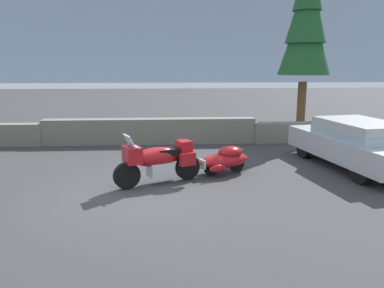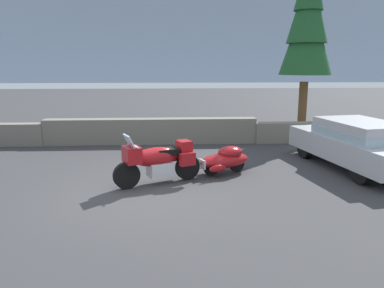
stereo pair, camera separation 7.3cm
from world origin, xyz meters
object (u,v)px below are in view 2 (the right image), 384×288
object	(u,v)px
touring_motorcycle	(158,160)
pine_tree_tall	(308,17)
car_shaped_trailer	(225,159)
sedan_at_right_edge	(357,142)

from	to	relation	value
touring_motorcycle	pine_tree_tall	bearing A→B (deg)	47.92
pine_tree_tall	touring_motorcycle	bearing A→B (deg)	-132.08
car_shaped_trailer	sedan_at_right_edge	size ratio (longest dim) A/B	0.46
touring_motorcycle	pine_tree_tall	distance (m)	9.93
pine_tree_tall	sedan_at_right_edge	bearing A→B (deg)	-93.53
car_shaped_trailer	sedan_at_right_edge	xyz separation A→B (m)	(3.86, 0.31, 0.36)
sedan_at_right_edge	pine_tree_tall	xyz separation A→B (m)	(0.34, 5.53, 4.11)
touring_motorcycle	pine_tree_tall	world-z (taller)	pine_tree_tall
sedan_at_right_edge	pine_tree_tall	bearing A→B (deg)	86.47
touring_motorcycle	pine_tree_tall	size ratio (longest dim) A/B	0.28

